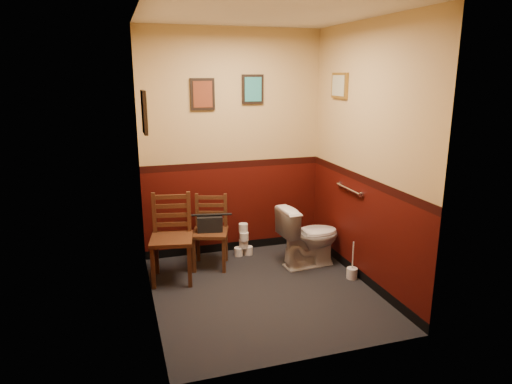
% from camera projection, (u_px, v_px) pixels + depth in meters
% --- Properties ---
extents(floor, '(2.20, 2.40, 0.00)m').
position_uv_depth(floor, '(263.00, 291.00, 4.71)').
color(floor, black).
rests_on(floor, ground).
extents(ceiling, '(2.20, 2.40, 0.00)m').
position_uv_depth(ceiling, '(264.00, 13.00, 4.02)').
color(ceiling, silver).
rests_on(ceiling, ground).
extents(wall_back, '(2.20, 0.00, 2.70)m').
position_uv_depth(wall_back, '(232.00, 145.00, 5.47)').
color(wall_back, '#390A05').
rests_on(wall_back, ground).
extents(wall_front, '(2.20, 0.00, 2.70)m').
position_uv_depth(wall_front, '(316.00, 194.00, 3.26)').
color(wall_front, '#390A05').
rests_on(wall_front, ground).
extents(wall_left, '(0.00, 2.40, 2.70)m').
position_uv_depth(wall_left, '(146.00, 170.00, 4.05)').
color(wall_left, '#390A05').
rests_on(wall_left, ground).
extents(wall_right, '(0.00, 2.40, 2.70)m').
position_uv_depth(wall_right, '(365.00, 157.00, 4.68)').
color(wall_right, '#390A05').
rests_on(wall_right, ground).
extents(grab_bar, '(0.05, 0.56, 0.06)m').
position_uv_depth(grab_bar, '(349.00, 189.00, 5.01)').
color(grab_bar, silver).
rests_on(grab_bar, wall_right).
extents(framed_print_back_a, '(0.28, 0.04, 0.36)m').
position_uv_depth(framed_print_back_a, '(203.00, 94.00, 5.20)').
color(framed_print_back_a, black).
rests_on(framed_print_back_a, wall_back).
extents(framed_print_back_b, '(0.26, 0.04, 0.34)m').
position_uv_depth(framed_print_back_b, '(253.00, 89.00, 5.36)').
color(framed_print_back_b, black).
rests_on(framed_print_back_b, wall_back).
extents(framed_print_left, '(0.04, 0.30, 0.38)m').
position_uv_depth(framed_print_left, '(144.00, 112.00, 4.02)').
color(framed_print_left, black).
rests_on(framed_print_left, wall_left).
extents(framed_print_right, '(0.04, 0.34, 0.28)m').
position_uv_depth(framed_print_right, '(339.00, 86.00, 5.05)').
color(framed_print_right, olive).
rests_on(framed_print_right, wall_right).
extents(toilet, '(0.75, 0.46, 0.71)m').
position_uv_depth(toilet, '(309.00, 236.00, 5.28)').
color(toilet, white).
rests_on(toilet, floor).
extents(toilet_brush, '(0.12, 0.12, 0.42)m').
position_uv_depth(toilet_brush, '(352.00, 272.00, 4.99)').
color(toilet_brush, silver).
rests_on(toilet_brush, floor).
extents(chair_left, '(0.51, 0.51, 0.94)m').
position_uv_depth(chair_left, '(172.00, 238.00, 4.89)').
color(chair_left, '#552F19').
rests_on(chair_left, floor).
extents(chair_right, '(0.49, 0.49, 0.83)m').
position_uv_depth(chair_right, '(210.00, 231.00, 5.25)').
color(chair_right, '#552F19').
rests_on(chair_right, floor).
extents(handbag, '(0.31, 0.19, 0.21)m').
position_uv_depth(handbag, '(210.00, 224.00, 5.18)').
color(handbag, black).
rests_on(handbag, chair_right).
extents(tp_stack, '(0.23, 0.14, 0.41)m').
position_uv_depth(tp_stack, '(244.00, 242.00, 5.60)').
color(tp_stack, silver).
rests_on(tp_stack, floor).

